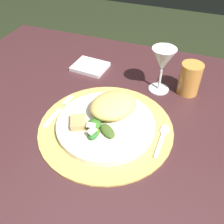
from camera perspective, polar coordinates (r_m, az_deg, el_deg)
The scene contains 11 objects.
dining_table at distance 0.88m, azimuth -1.41°, elevation -10.77°, with size 1.26×1.00×0.72m.
placemat at distance 0.72m, azimuth -1.39°, elevation -3.50°, with size 0.38×0.38×0.01m, color #D4B057.
dinner_plate at distance 0.71m, azimuth -1.41°, elevation -2.82°, with size 0.28×0.28×0.02m, color silver.
pasta_serving at distance 0.72m, azimuth 0.30°, elevation 1.55°, with size 0.14×0.11×0.05m, color #E5C66A.
salad_greens at distance 0.68m, azimuth -3.29°, elevation -3.92°, with size 0.10×0.08×0.03m.
bread_piece at distance 0.70m, azimuth -7.62°, elevation -2.33°, with size 0.05×0.04×0.02m, color tan.
fork at distance 0.78m, azimuth -12.19°, elevation -0.06°, with size 0.02×0.15×0.00m.
spoon at distance 0.71m, azimuth 11.40°, elevation -5.00°, with size 0.03×0.13×0.01m.
napkin at distance 0.97m, azimuth -4.93°, elevation 10.11°, with size 0.12×0.10×0.01m, color white.
wine_glass at distance 0.82m, azimuth 11.33°, elevation 11.12°, with size 0.08×0.08×0.15m.
amber_tumbler at distance 0.86m, azimuth 17.05°, elevation 7.14°, with size 0.07×0.07×0.11m, color #D58C3C.
Camera 1 is at (0.21, -0.49, 1.24)m, focal length 40.74 mm.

